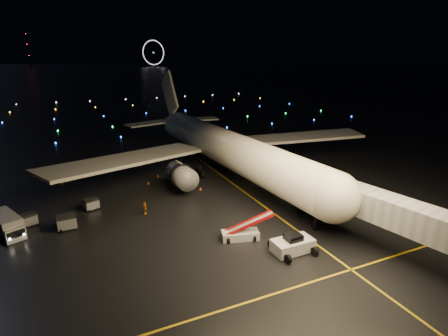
% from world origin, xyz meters
% --- Properties ---
extents(ground, '(2000.00, 2000.00, 0.00)m').
position_xyz_m(ground, '(0.00, 300.00, 0.00)').
color(ground, black).
rests_on(ground, ground).
extents(lane_centre, '(0.25, 80.00, 0.02)m').
position_xyz_m(lane_centre, '(12.00, 15.00, 0.01)').
color(lane_centre, '#E5B50E').
rests_on(lane_centre, ground).
extents(lane_cross, '(60.00, 0.25, 0.02)m').
position_xyz_m(lane_cross, '(-5.00, -10.00, 0.01)').
color(lane_cross, '#E5B50E').
rests_on(lane_cross, ground).
extents(airliner, '(65.27, 62.40, 17.45)m').
position_xyz_m(airliner, '(12.40, 25.09, 8.72)').
color(airliner, silver).
rests_on(airliner, ground).
extents(pushback_tug, '(4.60, 2.45, 2.18)m').
position_xyz_m(pushback_tug, '(8.52, -4.69, 1.09)').
color(pushback_tug, silver).
rests_on(pushback_tug, ground).
extents(belt_loader, '(6.65, 3.41, 3.11)m').
position_xyz_m(belt_loader, '(4.59, 0.31, 1.55)').
color(belt_loader, silver).
rests_on(belt_loader, ground).
extents(service_truck, '(5.06, 7.51, 2.66)m').
position_xyz_m(service_truck, '(-20.70, 13.10, 1.33)').
color(service_truck, silver).
rests_on(service_truck, ground).
extents(crew_c, '(0.57, 1.12, 1.83)m').
position_xyz_m(crew_c, '(-4.19, 11.83, 0.91)').
color(crew_c, orange).
rests_on(crew_c, ground).
extents(safety_cone_0, '(0.49, 0.49, 0.51)m').
position_xyz_m(safety_cone_0, '(5.96, 17.20, 0.26)').
color(safety_cone_0, '#E4510E').
rests_on(safety_cone_0, ground).
extents(safety_cone_1, '(0.54, 0.54, 0.53)m').
position_xyz_m(safety_cone_1, '(1.29, 26.32, 0.26)').
color(safety_cone_1, '#E4510E').
rests_on(safety_cone_1, ground).
extents(safety_cone_2, '(0.46, 0.46, 0.49)m').
position_xyz_m(safety_cone_2, '(-1.17, 23.39, 0.25)').
color(safety_cone_2, '#E4510E').
rests_on(safety_cone_2, ground).
extents(safety_cone_3, '(0.47, 0.47, 0.45)m').
position_xyz_m(safety_cone_3, '(-14.45, 29.38, 0.23)').
color(safety_cone_3, '#E4510E').
rests_on(safety_cone_3, ground).
extents(ferris_wheel, '(49.33, 16.80, 52.00)m').
position_xyz_m(ferris_wheel, '(170.00, 720.00, 26.00)').
color(ferris_wheel, black).
rests_on(ferris_wheel, ground).
extents(radio_mast, '(1.80, 1.80, 64.00)m').
position_xyz_m(radio_mast, '(-60.00, 740.00, 32.00)').
color(radio_mast, black).
rests_on(radio_mast, ground).
extents(taxiway_lights, '(164.00, 92.00, 0.36)m').
position_xyz_m(taxiway_lights, '(0.00, 106.00, 0.18)').
color(taxiway_lights, black).
rests_on(taxiway_lights, ground).
extents(baggage_cart_0, '(2.23, 1.90, 1.60)m').
position_xyz_m(baggage_cart_0, '(-10.75, 16.49, 0.80)').
color(baggage_cart_0, gray).
rests_on(baggage_cart_0, ground).
extents(baggage_cart_1, '(2.33, 1.71, 1.89)m').
position_xyz_m(baggage_cart_1, '(-14.02, 11.51, 0.95)').
color(baggage_cart_1, gray).
rests_on(baggage_cart_1, ground).
extents(baggage_cart_2, '(2.28, 2.00, 1.61)m').
position_xyz_m(baggage_cart_2, '(-18.47, 14.58, 0.81)').
color(baggage_cart_2, gray).
rests_on(baggage_cart_2, ground).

